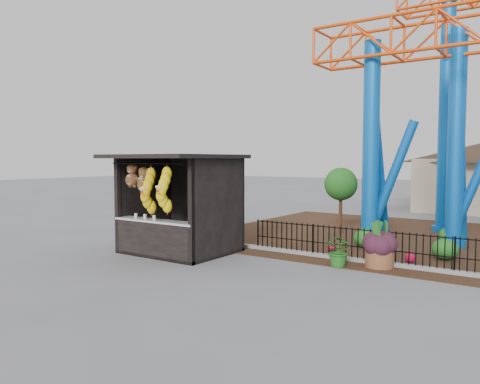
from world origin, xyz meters
The scene contains 9 objects.
ground centered at (0.00, 0.00, 0.00)m, with size 120.00×120.00×0.00m, color slate.
mulch_bed centered at (4.00, 8.00, 0.01)m, with size 18.00×12.00×0.02m, color #331E11.
curb centered at (4.00, 3.00, 0.06)m, with size 18.00×0.18×0.12m, color gray.
prize_booth centered at (-3.00, 0.91, 1.52)m, with size 3.50×3.40×3.12m.
picket_fence centered at (4.90, 3.00, 0.50)m, with size 12.20×0.06×1.00m, color black, non-canonical shape.
terracotta_planter centered at (2.95, 2.70, 0.28)m, with size 0.76×0.76×0.55m, color brown.
planter_foliage centered at (2.95, 2.70, 0.87)m, with size 0.70×0.70×0.64m, color #341422.
potted_plant centered at (2.02, 2.15, 0.45)m, with size 0.81×0.70×0.89m, color #1B5519.
landscaping centered at (4.32, 5.71, 0.30)m, with size 9.05×4.19×0.63m.
Camera 1 is at (7.03, -9.89, 2.97)m, focal length 35.00 mm.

